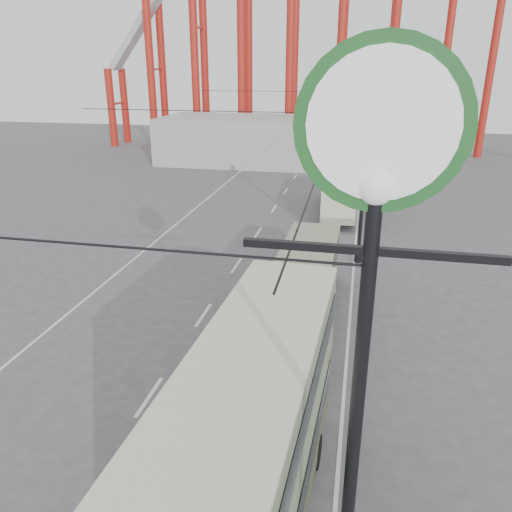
% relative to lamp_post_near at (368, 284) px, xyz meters
% --- Properties ---
extents(ground, '(160.00, 160.00, 0.00)m').
position_rel_lamp_post_near_xyz_m(ground, '(-5.60, 3.00, -7.86)').
color(ground, '#49494B').
rests_on(ground, ground).
extents(road_markings, '(12.52, 120.00, 0.01)m').
position_rel_lamp_post_near_xyz_m(road_markings, '(-6.46, 22.70, -7.86)').
color(road_markings, silver).
rests_on(road_markings, ground).
extents(lamp_post_near, '(3.20, 0.44, 10.80)m').
position_rel_lamp_post_near_xyz_m(lamp_post_near, '(0.00, 0.00, 0.00)').
color(lamp_post_near, black).
rests_on(lamp_post_near, ground).
extents(lamp_post_mid, '(3.20, 0.44, 9.32)m').
position_rel_lamp_post_near_xyz_m(lamp_post_mid, '(0.00, 21.00, -3.18)').
color(lamp_post_mid, black).
rests_on(lamp_post_mid, ground).
extents(lamp_post_far, '(3.20, 0.44, 9.32)m').
position_rel_lamp_post_near_xyz_m(lamp_post_far, '(0.00, 43.00, -3.18)').
color(lamp_post_far, black).
rests_on(lamp_post_far, ground).
extents(lamp_post_distant, '(3.20, 0.44, 9.32)m').
position_rel_lamp_post_near_xyz_m(lamp_post_distant, '(0.00, 65.00, -3.18)').
color(lamp_post_distant, black).
rests_on(lamp_post_distant, ground).
extents(fairground_shed, '(22.00, 10.00, 5.00)m').
position_rel_lamp_post_near_xyz_m(fairground_shed, '(-11.60, 50.00, -5.36)').
color(fairground_shed, '#A1A29C').
rests_on(fairground_shed, ground).
extents(double_decker_bus, '(2.82, 9.66, 5.14)m').
position_rel_lamp_post_near_xyz_m(double_decker_bus, '(-2.05, 2.46, -4.98)').
color(double_decker_bus, '#333E21').
rests_on(double_decker_bus, ground).
extents(single_decker_green, '(2.49, 10.29, 2.90)m').
position_rel_lamp_post_near_xyz_m(single_decker_green, '(-2.25, 13.37, -6.22)').
color(single_decker_green, '#6C7F5C').
rests_on(single_decker_green, ground).
extents(single_decker_cream, '(2.82, 9.33, 2.87)m').
position_rel_lamp_post_near_xyz_m(single_decker_cream, '(-1.72, 30.69, -6.24)').
color(single_decker_cream, beige).
rests_on(single_decker_cream, ground).
extents(pedestrian, '(0.74, 0.51, 1.98)m').
position_rel_lamp_post_near_xyz_m(pedestrian, '(-2.93, 8.11, -6.87)').
color(pedestrian, black).
rests_on(pedestrian, ground).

